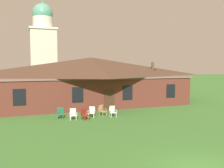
% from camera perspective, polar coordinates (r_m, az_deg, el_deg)
% --- Properties ---
extents(brick_building, '(22.21, 10.40, 5.63)m').
position_cam_1_polar(brick_building, '(28.20, -5.14, 0.98)').
color(brick_building, brown).
rests_on(brick_building, ground).
extents(dome_tower, '(5.18, 5.18, 17.54)m').
position_cam_1_polar(dome_tower, '(47.20, -16.67, 8.37)').
color(dome_tower, beige).
rests_on(dome_tower, ground).
extents(lawn_chair_by_porch, '(0.70, 0.73, 0.96)m').
position_cam_1_polar(lawn_chair_by_porch, '(20.71, -12.72, -6.97)').
color(lawn_chair_by_porch, '#28704C').
rests_on(lawn_chair_by_porch, ground).
extents(lawn_chair_near_door, '(0.68, 0.71, 0.96)m').
position_cam_1_polar(lawn_chair_near_door, '(20.02, -9.66, -7.32)').
color(lawn_chair_near_door, white).
rests_on(lawn_chair_near_door, ground).
extents(lawn_chair_left_end, '(0.77, 0.82, 0.96)m').
position_cam_1_polar(lawn_chair_left_end, '(19.89, -6.84, -7.36)').
color(lawn_chair_left_end, maroon).
rests_on(lawn_chair_left_end, ground).
extents(lawn_chair_middle, '(0.81, 0.85, 0.96)m').
position_cam_1_polar(lawn_chair_middle, '(20.76, -5.03, -6.85)').
color(lawn_chair_middle, silver).
rests_on(lawn_chair_middle, ground).
extents(lawn_chair_right_end, '(0.81, 0.85, 0.96)m').
position_cam_1_polar(lawn_chair_right_end, '(21.47, -2.52, -6.46)').
color(lawn_chair_right_end, tan).
rests_on(lawn_chair_right_end, ground).
extents(lawn_chair_far_side, '(0.66, 0.69, 0.96)m').
position_cam_1_polar(lawn_chair_far_side, '(20.95, 0.14, -6.73)').
color(lawn_chair_far_side, silver).
rests_on(lawn_chair_far_side, ground).
extents(bare_tree_beside_building, '(2.04, 1.98, 5.09)m').
position_cam_1_polar(bare_tree_beside_building, '(30.47, 10.00, 0.95)').
color(bare_tree_beside_building, brown).
rests_on(bare_tree_beside_building, ground).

